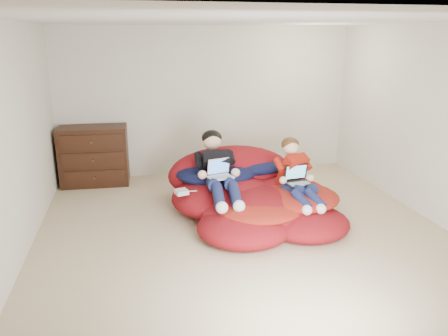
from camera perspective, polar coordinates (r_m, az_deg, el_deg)
room_shell at (r=5.46m, az=2.37°, el=-5.88°), size 5.10×5.10×2.77m
dresser at (r=7.36m, az=-16.58°, el=1.56°), size 1.08×0.61×0.95m
beanbag_pile at (r=5.91m, az=3.58°, el=-3.65°), size 2.20×2.26×0.89m
cream_pillow at (r=6.44m, az=-1.90°, el=1.45°), size 0.41×0.26×0.26m
older_boy at (r=5.77m, az=-0.88°, el=0.27°), size 0.39×1.38×0.75m
younger_boy at (r=5.74m, az=9.42°, el=-0.50°), size 0.41×1.05×0.74m
laptop_white at (r=5.64m, az=-0.57°, el=-0.56°), size 0.35×0.33×0.23m
laptop_black at (r=5.71m, az=9.60°, el=-1.36°), size 0.34×0.30×0.23m
power_adapter at (r=5.61m, az=-5.57°, el=-3.12°), size 0.19×0.19×0.06m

